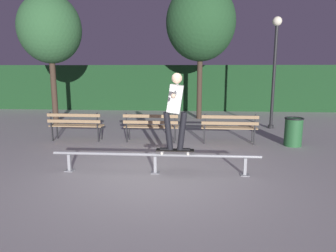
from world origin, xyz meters
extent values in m
plane|color=#ADAAA8|center=(0.00, 0.00, 0.00)|extent=(90.00, 90.00, 0.00)
cube|color=#193D1E|center=(0.00, 10.43, 1.16)|extent=(24.00, 1.20, 2.32)
cylinder|color=gray|center=(0.00, 0.21, 0.39)|extent=(4.33, 0.06, 0.06)
cube|color=gray|center=(-1.84, 0.21, 0.18)|extent=(0.06, 0.06, 0.36)
cube|color=gray|center=(-1.84, 0.21, 0.01)|extent=(0.18, 0.18, 0.01)
cube|color=gray|center=(0.00, 0.21, 0.18)|extent=(0.06, 0.06, 0.36)
cube|color=gray|center=(0.00, 0.21, 0.01)|extent=(0.18, 0.18, 0.01)
cube|color=gray|center=(1.84, 0.21, 0.18)|extent=(0.06, 0.06, 0.36)
cube|color=gray|center=(1.84, 0.21, 0.01)|extent=(0.18, 0.18, 0.01)
cube|color=black|center=(0.41, 0.21, 0.50)|extent=(0.78, 0.20, 0.02)
cube|color=black|center=(0.41, 0.21, 0.51)|extent=(0.77, 0.19, 0.00)
cube|color=#9E9EA3|center=(0.68, 0.21, 0.48)|extent=(0.05, 0.17, 0.02)
cube|color=#9E9EA3|center=(0.15, 0.22, 0.48)|extent=(0.05, 0.17, 0.02)
cylinder|color=beige|center=(0.68, 0.13, 0.44)|extent=(0.05, 0.03, 0.05)
cylinder|color=beige|center=(0.68, 0.29, 0.44)|extent=(0.05, 0.03, 0.05)
cylinder|color=beige|center=(0.14, 0.14, 0.44)|extent=(0.05, 0.03, 0.05)
cylinder|color=beige|center=(0.15, 0.30, 0.44)|extent=(0.05, 0.03, 0.05)
cube|color=black|center=(0.59, 0.21, 0.52)|extent=(0.26, 0.10, 0.03)
cube|color=black|center=(0.23, 0.22, 0.52)|extent=(0.26, 0.10, 0.03)
cylinder|color=black|center=(0.55, 0.21, 0.90)|extent=(0.21, 0.13, 0.79)
cylinder|color=black|center=(0.27, 0.22, 0.90)|extent=(0.21, 0.13, 0.79)
cube|color=silver|center=(0.41, 0.21, 1.56)|extent=(0.33, 0.36, 0.57)
cylinder|color=silver|center=(0.41, -0.17, 1.72)|extent=(0.09, 0.60, 0.21)
cylinder|color=silver|center=(0.41, 0.59, 1.72)|extent=(0.09, 0.60, 0.21)
sphere|color=beige|center=(0.41, -0.45, 1.67)|extent=(0.09, 0.09, 0.09)
sphere|color=beige|center=(0.41, 0.87, 1.67)|extent=(0.09, 0.09, 0.09)
sphere|color=beige|center=(0.44, 0.21, 1.96)|extent=(0.21, 0.21, 0.21)
cube|color=black|center=(-2.00, 3.14, 0.22)|extent=(0.04, 0.04, 0.44)
cube|color=black|center=(-2.00, 2.82, 0.22)|extent=(0.04, 0.04, 0.44)
cube|color=black|center=(-2.00, 2.78, 0.66)|extent=(0.04, 0.04, 0.44)
cube|color=black|center=(-3.40, 3.16, 0.22)|extent=(0.04, 0.04, 0.44)
cube|color=black|center=(-3.41, 2.84, 0.22)|extent=(0.04, 0.04, 0.44)
cube|color=black|center=(-3.41, 2.80, 0.66)|extent=(0.04, 0.04, 0.44)
cube|color=#937551|center=(-2.70, 3.13, 0.46)|extent=(1.60, 0.11, 0.04)
cube|color=#937551|center=(-2.70, 2.99, 0.46)|extent=(1.60, 0.11, 0.04)
cube|color=#937551|center=(-2.70, 2.85, 0.46)|extent=(1.60, 0.11, 0.04)
cube|color=#937551|center=(-2.70, 2.78, 0.62)|extent=(1.60, 0.06, 0.09)
cube|color=#937551|center=(-2.70, 2.78, 0.80)|extent=(1.60, 0.06, 0.09)
cube|color=black|center=(0.27, 3.14, 0.22)|extent=(0.04, 0.04, 0.44)
cube|color=black|center=(0.27, 2.82, 0.22)|extent=(0.04, 0.04, 0.44)
cube|color=black|center=(0.27, 2.78, 0.66)|extent=(0.04, 0.04, 0.44)
cube|color=black|center=(-1.14, 3.16, 0.22)|extent=(0.04, 0.04, 0.44)
cube|color=black|center=(-1.14, 2.84, 0.22)|extent=(0.04, 0.04, 0.44)
cube|color=black|center=(-1.14, 2.80, 0.66)|extent=(0.04, 0.04, 0.44)
cube|color=#937551|center=(-0.43, 3.13, 0.46)|extent=(1.60, 0.11, 0.04)
cube|color=#937551|center=(-0.43, 2.99, 0.46)|extent=(1.60, 0.11, 0.04)
cube|color=#937551|center=(-0.44, 2.85, 0.46)|extent=(1.60, 0.11, 0.04)
cube|color=#937551|center=(-0.44, 2.78, 0.62)|extent=(1.60, 0.06, 0.09)
cube|color=#937551|center=(-0.44, 2.78, 0.80)|extent=(1.60, 0.06, 0.09)
cube|color=black|center=(2.54, 3.14, 0.22)|extent=(0.04, 0.04, 0.44)
cube|color=black|center=(2.53, 2.82, 0.22)|extent=(0.04, 0.04, 0.44)
cube|color=black|center=(2.53, 2.78, 0.66)|extent=(0.04, 0.04, 0.44)
cube|color=black|center=(1.13, 3.16, 0.22)|extent=(0.04, 0.04, 0.44)
cube|color=black|center=(1.13, 2.84, 0.22)|extent=(0.04, 0.04, 0.44)
cube|color=black|center=(1.13, 2.80, 0.66)|extent=(0.04, 0.04, 0.44)
cube|color=#937551|center=(1.83, 3.13, 0.46)|extent=(1.60, 0.11, 0.04)
cube|color=#937551|center=(1.83, 2.99, 0.46)|extent=(1.60, 0.11, 0.04)
cube|color=#937551|center=(1.83, 2.85, 0.46)|extent=(1.60, 0.11, 0.04)
cube|color=#937551|center=(1.83, 2.78, 0.62)|extent=(1.60, 0.06, 0.09)
cube|color=#937551|center=(1.83, 2.78, 0.80)|extent=(1.60, 0.06, 0.09)
cylinder|color=#3D2D23|center=(1.08, 7.43, 1.40)|extent=(0.22, 0.22, 2.79)
ellipsoid|color=#234C28|center=(1.08, 7.43, 4.01)|extent=(2.87, 2.87, 3.15)
cylinder|color=#3D2D23|center=(-4.64, 5.84, 1.31)|extent=(0.22, 0.22, 2.63)
ellipsoid|color=#2D5B33|center=(-4.64, 5.84, 3.62)|extent=(2.35, 2.35, 2.58)
cylinder|color=black|center=(3.64, 5.38, 1.80)|extent=(0.11, 0.11, 3.60)
sphere|color=#F2EACC|center=(3.64, 5.38, 3.74)|extent=(0.32, 0.32, 0.32)
cylinder|color=black|center=(3.64, 5.38, 0.06)|extent=(0.20, 0.20, 0.12)
cylinder|color=#23562D|center=(3.60, 2.80, 0.39)|extent=(0.48, 0.48, 0.78)
torus|color=black|center=(3.60, 2.80, 0.78)|extent=(0.52, 0.52, 0.04)
camera|label=1|loc=(0.72, -5.90, 2.15)|focal=32.97mm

